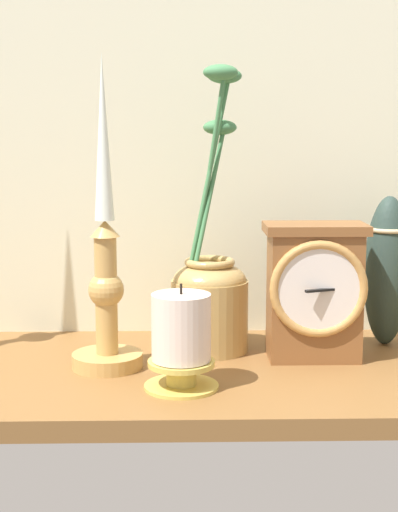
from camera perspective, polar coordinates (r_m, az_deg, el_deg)
name	(u,v)px	position (r cm, az deg, el deg)	size (l,w,h in cm)	color
ground_plane	(212,376)	(98.14, 0.93, -8.79)	(100.00, 36.00, 2.40)	brown
back_wall	(207,106)	(111.83, 0.60, 10.95)	(120.00, 2.00, 65.00)	beige
mantel_clock	(315,290)	(99.71, 8.49, -2.52)	(12.88, 8.71, 17.52)	brown
candlestick_tall_left	(106,273)	(95.51, -6.85, -1.24)	(8.81, 8.81, 38.29)	tan
brass_vase_jar	(207,292)	(102.77, 0.56, -2.67)	(10.26, 10.26, 37.30)	tan
pillar_candle_front	(181,340)	(88.43, -1.31, -6.22)	(8.56, 8.56, 12.18)	#CEB651
tall_ceramic_vase	(387,270)	(108.42, 13.66, -1.00)	(6.23, 6.23, 20.46)	#2A3C36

